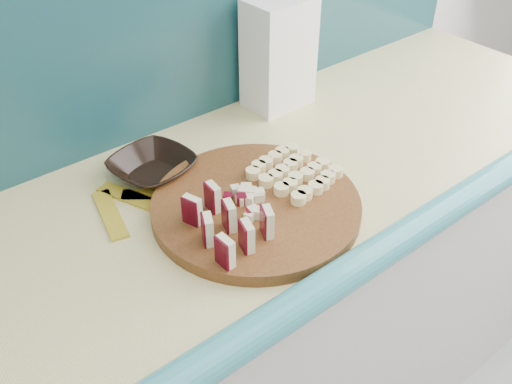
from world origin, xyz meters
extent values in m
cube|color=silver|center=(0.10, 1.50, 0.44)|extent=(2.20, 0.60, 0.88)
cube|color=#E4D686|center=(0.10, 1.50, 0.90)|extent=(2.20, 0.60, 0.03)
cube|color=teal|center=(0.10, 1.20, 0.90)|extent=(2.20, 0.06, 0.03)
cube|color=teal|center=(0.10, 1.79, 1.16)|extent=(2.20, 0.02, 0.50)
cylinder|color=#4A210F|center=(0.21, 1.42, 0.92)|extent=(0.43, 0.43, 0.02)
cube|color=beige|center=(0.07, 1.32, 0.96)|extent=(0.02, 0.03, 0.05)
cube|color=#440410|center=(0.06, 1.32, 0.96)|extent=(0.01, 0.03, 0.05)
cube|color=beige|center=(0.08, 1.38, 0.96)|extent=(0.02, 0.03, 0.05)
cube|color=#440410|center=(0.07, 1.38, 0.96)|extent=(0.01, 0.03, 0.05)
cube|color=beige|center=(0.09, 1.44, 0.96)|extent=(0.02, 0.03, 0.05)
cube|color=#440410|center=(0.08, 1.44, 0.96)|extent=(0.01, 0.03, 0.05)
cube|color=beige|center=(0.12, 1.33, 0.96)|extent=(0.02, 0.03, 0.05)
cube|color=#440410|center=(0.11, 1.33, 0.96)|extent=(0.01, 0.03, 0.05)
cube|color=beige|center=(0.13, 1.39, 0.96)|extent=(0.02, 0.03, 0.05)
cube|color=#440410|center=(0.12, 1.39, 0.96)|extent=(0.01, 0.03, 0.05)
cube|color=beige|center=(0.14, 1.45, 0.96)|extent=(0.02, 0.03, 0.05)
cube|color=#440410|center=(0.13, 1.45, 0.96)|extent=(0.01, 0.03, 0.05)
cube|color=beige|center=(0.17, 1.34, 0.96)|extent=(0.02, 0.03, 0.05)
cube|color=#440410|center=(0.16, 1.33, 0.96)|extent=(0.01, 0.03, 0.05)
cube|color=beige|center=(0.19, 1.42, 0.94)|extent=(0.02, 0.02, 0.02)
cube|color=beige|center=(0.20, 1.42, 0.94)|extent=(0.02, 0.02, 0.02)
cube|color=#440410|center=(0.20, 1.44, 0.94)|extent=(0.02, 0.02, 0.02)
cube|color=beige|center=(0.19, 1.43, 0.94)|extent=(0.02, 0.02, 0.02)
cube|color=beige|center=(0.18, 1.43, 0.94)|extent=(0.02, 0.02, 0.02)
cube|color=beige|center=(0.17, 1.44, 0.94)|extent=(0.02, 0.02, 0.02)
cube|color=beige|center=(0.18, 1.42, 0.94)|extent=(0.02, 0.02, 0.02)
cube|color=beige|center=(0.17, 1.42, 0.94)|extent=(0.02, 0.02, 0.02)
cube|color=#440410|center=(0.16, 1.41, 0.94)|extent=(0.02, 0.02, 0.02)
cube|color=beige|center=(0.18, 1.41, 0.94)|extent=(0.02, 0.02, 0.02)
cube|color=beige|center=(0.18, 1.40, 0.94)|extent=(0.02, 0.02, 0.02)
cube|color=beige|center=(0.19, 1.41, 0.94)|extent=(0.02, 0.02, 0.02)
cube|color=beige|center=(0.19, 1.40, 0.94)|extent=(0.02, 0.02, 0.02)
cube|color=beige|center=(0.20, 1.40, 0.94)|extent=(0.02, 0.02, 0.02)
cube|color=#440410|center=(0.20, 1.41, 0.94)|extent=(0.02, 0.02, 0.02)
cylinder|color=beige|center=(0.26, 1.37, 0.94)|extent=(0.03, 0.03, 0.02)
cylinder|color=beige|center=(0.29, 1.37, 0.94)|extent=(0.03, 0.03, 0.02)
cylinder|color=beige|center=(0.31, 1.37, 0.94)|extent=(0.03, 0.03, 0.02)
cylinder|color=beige|center=(0.33, 1.38, 0.94)|extent=(0.03, 0.03, 0.02)
cylinder|color=beige|center=(0.36, 1.38, 0.94)|extent=(0.03, 0.03, 0.02)
cylinder|color=beige|center=(0.38, 1.38, 0.94)|extent=(0.03, 0.03, 0.02)
cylinder|color=beige|center=(0.26, 1.41, 0.94)|extent=(0.03, 0.03, 0.02)
cylinder|color=beige|center=(0.28, 1.41, 0.94)|extent=(0.03, 0.03, 0.02)
cylinder|color=beige|center=(0.30, 1.41, 0.94)|extent=(0.03, 0.03, 0.02)
cylinder|color=beige|center=(0.33, 1.42, 0.94)|extent=(0.03, 0.03, 0.02)
cylinder|color=beige|center=(0.35, 1.42, 0.94)|extent=(0.03, 0.03, 0.02)
cylinder|color=beige|center=(0.37, 1.42, 0.94)|extent=(0.03, 0.03, 0.02)
cylinder|color=beige|center=(0.25, 1.44, 0.94)|extent=(0.03, 0.03, 0.02)
cylinder|color=beige|center=(0.28, 1.45, 0.94)|extent=(0.03, 0.03, 0.02)
cylinder|color=beige|center=(0.30, 1.45, 0.94)|extent=(0.03, 0.03, 0.02)
cylinder|color=beige|center=(0.32, 1.45, 0.94)|extent=(0.03, 0.03, 0.02)
cylinder|color=beige|center=(0.35, 1.46, 0.94)|extent=(0.03, 0.03, 0.02)
cylinder|color=beige|center=(0.37, 1.46, 0.94)|extent=(0.03, 0.03, 0.02)
cylinder|color=beige|center=(0.25, 1.48, 0.94)|extent=(0.03, 0.03, 0.02)
cylinder|color=beige|center=(0.27, 1.49, 0.94)|extent=(0.03, 0.03, 0.02)
cylinder|color=beige|center=(0.29, 1.49, 0.94)|extent=(0.03, 0.03, 0.02)
cylinder|color=beige|center=(0.32, 1.49, 0.94)|extent=(0.03, 0.03, 0.02)
cylinder|color=beige|center=(0.34, 1.50, 0.94)|extent=(0.03, 0.03, 0.02)
cylinder|color=beige|center=(0.36, 1.50, 0.94)|extent=(0.03, 0.03, 0.02)
imported|color=black|center=(0.12, 1.64, 0.93)|extent=(0.19, 0.19, 0.04)
cube|color=white|center=(0.51, 1.71, 1.04)|extent=(0.15, 0.11, 0.26)
cube|color=gold|center=(-0.01, 1.58, 0.91)|extent=(0.06, 0.15, 0.01)
cube|color=gold|center=(0.05, 1.60, 0.91)|extent=(0.09, 0.15, 0.01)
cube|color=gold|center=(0.09, 1.57, 0.91)|extent=(0.14, 0.12, 0.01)
camera|label=1|loc=(-0.30, 0.78, 1.58)|focal=40.00mm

